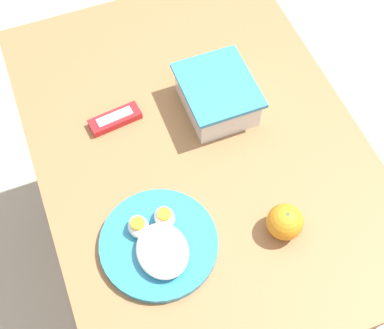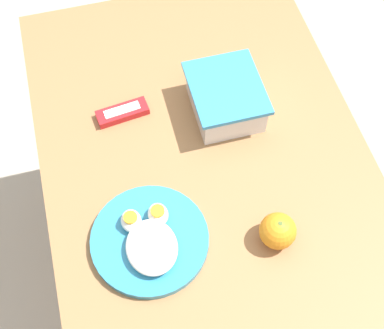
{
  "view_description": "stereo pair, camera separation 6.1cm",
  "coord_description": "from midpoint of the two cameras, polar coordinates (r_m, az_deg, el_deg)",
  "views": [
    {
      "loc": [
        0.59,
        -0.24,
        1.75
      ],
      "look_at": [
        0.06,
        -0.04,
        0.78
      ],
      "focal_mm": 50.0,
      "sensor_mm": 36.0,
      "label": 1
    },
    {
      "loc": [
        0.6,
        -0.18,
        1.75
      ],
      "look_at": [
        0.06,
        -0.04,
        0.78
      ],
      "focal_mm": 50.0,
      "sensor_mm": 36.0,
      "label": 2
    }
  ],
  "objects": [
    {
      "name": "rice_plate",
      "position": [
        1.05,
        -5.21,
        -8.5
      ],
      "size": [
        0.23,
        0.23,
        0.05
      ],
      "color": "teal",
      "rests_on": "table"
    },
    {
      "name": "food_container",
      "position": [
        1.2,
        1.21,
        7.13
      ],
      "size": [
        0.18,
        0.16,
        0.08
      ],
      "color": "white",
      "rests_on": "table"
    },
    {
      "name": "candy_bar",
      "position": [
        1.22,
        -9.64,
        4.74
      ],
      "size": [
        0.05,
        0.12,
        0.02
      ],
      "color": "red",
      "rests_on": "table"
    },
    {
      "name": "ground_plane",
      "position": [
        1.86,
        -0.56,
        -10.27
      ],
      "size": [
        10.0,
        10.0,
        0.0
      ],
      "primitive_type": "plane",
      "color": "#B2A899"
    },
    {
      "name": "orange_fruit",
      "position": [
        1.06,
        8.25,
        -6.16
      ],
      "size": [
        0.07,
        0.07,
        0.07
      ],
      "color": "orange",
      "rests_on": "table"
    },
    {
      "name": "table",
      "position": [
        1.26,
        -0.82,
        -0.04
      ],
      "size": [
        0.98,
        0.7,
        0.75
      ],
      "color": "#996B42",
      "rests_on": "ground_plane"
    }
  ]
}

